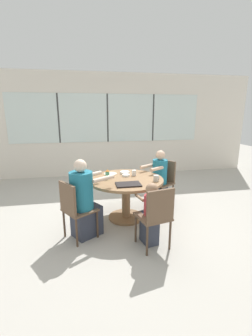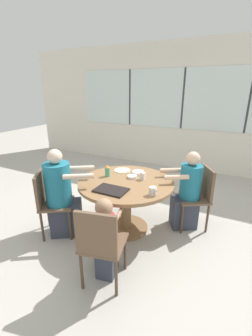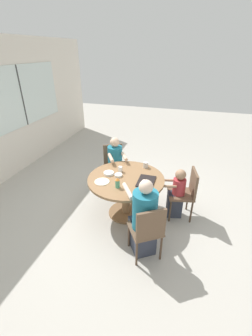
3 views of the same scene
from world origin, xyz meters
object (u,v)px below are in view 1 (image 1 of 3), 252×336
Objects in this scene: chair_for_woman_green_shirt at (164,178)px; sippy_cup at (107,174)px; chair_for_toddler at (156,213)px; coffee_mug at (156,178)px; chair_for_man_blue_shirt at (74,206)px; person_woman_green_shirt at (158,181)px; bowl_white_shallow at (125,173)px; milk_carton_small at (134,173)px; person_man_blue_shirt at (84,203)px; bowl_cereal at (126,175)px; person_toddler at (150,216)px.

chair_for_woman_green_shirt is 1.27m from sippy_cup.
chair_for_toddler is 0.81m from coffee_mug.
chair_for_man_blue_shirt is 0.80× the size of person_woman_green_shirt.
coffee_mug is 0.67m from bowl_white_shallow.
milk_carton_small is at bearing 12.87° from sippy_cup.
person_woman_green_shirt reaches higher than chair_for_toddler.
chair_for_toddler is 5.34× the size of sippy_cup.
bowl_cereal is (0.71, 0.58, 0.21)m from person_man_blue_shirt.
sippy_cup is 0.97× the size of bowl_white_shallow.
chair_for_woman_green_shirt is 0.17m from person_woman_green_shirt.
person_woman_green_shirt is at bearing 9.79° from bowl_white_shallow.
chair_for_toddler is 0.75× the size of person_man_blue_shirt.
milk_carton_small is 0.59× the size of bowl_white_shallow.
chair_for_toddler is 5.18× the size of bowl_white_shallow.
bowl_white_shallow is at bearing 84.78° from person_toddler.
coffee_mug is (-0.40, -0.73, 0.24)m from chair_for_woman_green_shirt.
person_man_blue_shirt is at bearing -140.82° from bowl_cereal.
milk_carton_small is (-0.28, 0.37, -0.00)m from coffee_mug.
bowl_cereal is at bearing 16.11° from sippy_cup.
person_toddler is at bearing 122.37° from chair_for_woman_green_shirt.
chair_for_man_blue_shirt and chair_for_toddler have the same top height.
coffee_mug is at bearing -40.29° from bowl_cereal.
bowl_white_shallow is (0.34, 0.27, -0.06)m from sippy_cup.
chair_for_man_blue_shirt is at bearing 90.98° from chair_for_woman_green_shirt.
chair_for_man_blue_shirt is 1.23m from milk_carton_small.
person_woman_green_shirt reaches higher than sippy_cup.
person_toddler is 1.02m from milk_carton_small.
chair_for_toddler is at bearing -81.72° from bowl_white_shallow.
bowl_white_shallow is (-0.18, 1.27, 0.21)m from chair_for_toddler.
person_toddler is 5.30× the size of bowl_white_shallow.
coffee_mug is at bearing 53.24° from person_toddler.
chair_for_man_blue_shirt is at bearing -132.42° from sippy_cup.
sippy_cup is at bearing 104.69° from chair_for_man_blue_shirt.
chair_for_toddler is 1.05m from person_man_blue_shirt.
chair_for_woman_green_shirt is at bearing 22.10° from sippy_cup.
sippy_cup reaches higher than coffee_mug.
person_man_blue_shirt is at bearing -145.26° from milk_carton_small.
chair_for_man_blue_shirt is 1.13m from chair_for_toddler.
coffee_mug is at bearing 70.95° from chair_for_man_blue_shirt.
chair_for_man_blue_shirt is at bearing -90.00° from person_man_blue_shirt.
bowl_cereal is (-0.68, -0.29, 0.23)m from person_woman_green_shirt.
milk_carton_small is at bearing -50.30° from bowl_white_shallow.
person_man_blue_shirt is 1.07m from bowl_white_shallow.
bowl_cereal is at bearing 87.28° from chair_for_toddler.
person_woman_green_shirt is 0.78m from bowl_cereal.
milk_carton_small reaches higher than bowl_cereal.
milk_carton_small is 0.76× the size of bowl_cereal.
person_woman_green_shirt is 0.94× the size of person_man_blue_shirt.
chair_for_woman_green_shirt is at bearing 50.44° from person_toddler.
bowl_white_shallow is 1.29× the size of bowl_cereal.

